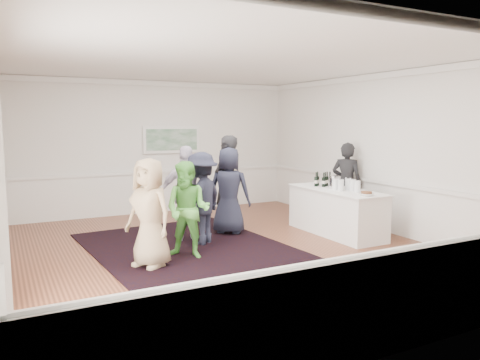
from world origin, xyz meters
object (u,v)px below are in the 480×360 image
guest_dark_b (227,183)px  ice_bucket (334,183)px  guest_tan (149,213)px  guest_lilac (188,194)px  bartender (347,184)px  guest_green (188,210)px  nut_bowl (366,194)px  guest_dark_a (201,198)px  guest_navy (229,191)px  serving_table (336,211)px

guest_dark_b → ice_bucket: 2.16m
guest_tan → guest_lilac: size_ratio=0.94×
guest_dark_b → ice_bucket: (1.84, -1.13, 0.04)m
bartender → ice_bucket: bartender is taller
bartender → guest_dark_b: size_ratio=0.91×
guest_tan → guest_green: (0.69, 0.18, -0.04)m
bartender → nut_bowl: (-0.80, -1.49, 0.04)m
guest_tan → nut_bowl: 3.87m
guest_tan → guest_dark_b: bearing=97.7°
guest_dark_b → guest_dark_a: bearing=9.5°
guest_lilac → guest_dark_a: 0.37m
guest_green → guest_navy: 1.79m
guest_lilac → guest_dark_b: guest_dark_b is taller
guest_tan → nut_bowl: guest_tan is taller
bartender → guest_green: bartender is taller
guest_tan → guest_dark_a: size_ratio=1.00×
guest_green → nut_bowl: bearing=28.5°
guest_green → guest_dark_b: 2.02m
bartender → guest_green: size_ratio=1.12×
guest_dark_b → guest_navy: size_ratio=1.13×
serving_table → guest_lilac: guest_lilac is taller
guest_lilac → serving_table: bearing=-178.7°
guest_green → ice_bucket: (3.24, 0.32, 0.22)m
bartender → ice_bucket: size_ratio=6.85×
bartender → nut_bowl: 1.69m
guest_dark_a → guest_dark_b: (0.87, 0.74, 0.13)m
guest_dark_a → guest_navy: guest_navy is taller
ice_bucket → guest_dark_b: bearing=148.5°
serving_table → guest_dark_a: 2.74m
bartender → nut_bowl: size_ratio=6.99×
serving_table → guest_dark_a: guest_dark_a is taller
nut_bowl → bartender: bearing=61.6°
guest_dark_a → guest_dark_b: 1.15m
guest_navy → guest_dark_b: bearing=-65.2°
guest_green → ice_bucket: 3.26m
guest_navy → guest_dark_a: bearing=71.6°
guest_navy → nut_bowl: 2.63m
ice_bucket → guest_lilac: bearing=165.6°
guest_tan → guest_lilac: guest_lilac is taller
guest_lilac → nut_bowl: (2.74, -1.76, 0.04)m
serving_table → bartender: bearing=38.2°
bartender → guest_navy: bartender is taller
serving_table → bartender: (0.74, 0.58, 0.44)m
guest_dark_b → nut_bowl: size_ratio=7.64×
bartender → guest_tan: 4.73m
guest_navy → guest_tan: bearing=74.2°
guest_tan → guest_dark_b: (2.09, 1.63, 0.14)m
guest_lilac → guest_dark_b: bearing=-139.8°
ice_bucket → serving_table: bearing=-107.0°
guest_dark_a → guest_tan: bearing=-0.5°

